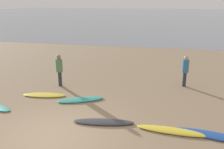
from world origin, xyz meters
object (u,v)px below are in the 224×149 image
Objects in this scene: surfboard_1 at (44,95)px; surfboard_3 at (104,122)px; person_1 at (59,68)px; surfboard_2 at (81,100)px; surfboard_5 at (219,136)px; surfboard_4 at (173,131)px; person_0 at (185,68)px.

surfboard_3 is at bearing -38.91° from surfboard_1.
surfboard_2 is at bearing -0.27° from person_1.
person_1 is (0.15, 1.40, 0.90)m from surfboard_1.
surfboard_5 is at bearing 17.21° from person_1.
surfboard_5 is (1.41, -0.03, -0.01)m from surfboard_4.
surfboard_5 is 7.69m from person_1.
surfboard_5 is (3.76, -0.13, -0.01)m from surfboard_3.
person_0 is at bearing 14.46° from surfboard_1.
surfboard_2 is 0.74× the size of surfboard_5.
surfboard_1 is 1.20× the size of person_1.
surfboard_5 is at bearing 2.30° from surfboard_4.
surfboard_1 is at bearing -52.49° from person_1.
surfboard_1 and surfboard_5 have the same top height.
surfboard_3 is 5.48m from person_0.
person_0 is (0.61, 4.62, 0.88)m from surfboard_4.
surfboard_4 is at bearing -50.87° from surfboard_2.
person_1 is (-6.83, 3.40, 0.90)m from surfboard_5.
surfboard_3 is at bearing -3.16° from person_1.
surfboard_1 is 3.73m from surfboard_3.
surfboard_2 is 1.24× the size of person_1.
surfboard_3 reaches higher than surfboard_5.
surfboard_2 is at bearing 8.73° from person_0.
surfboard_2 reaches higher than surfboard_5.
surfboard_2 is 2.42m from person_1.
surfboard_1 is 7.27m from surfboard_5.
surfboard_3 is 1.35× the size of person_1.
person_0 reaches higher than surfboard_1.
person_1 is at bearing 151.76° from surfboard_4.
surfboard_5 is 4.80m from person_0.
surfboard_2 is 5.53m from surfboard_5.
surfboard_2 is 0.83× the size of surfboard_4.
surfboard_4 reaches higher than surfboard_5.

